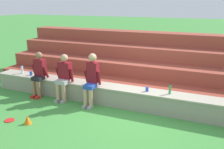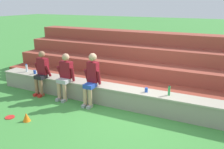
# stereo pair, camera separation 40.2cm
# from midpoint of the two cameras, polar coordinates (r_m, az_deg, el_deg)

# --- Properties ---
(ground_plane) EXTENTS (80.00, 80.00, 0.00)m
(ground_plane) POSITION_cam_midpoint_polar(r_m,az_deg,el_deg) (6.53, 2.99, -8.77)
(ground_plane) COLOR #428E3D
(stone_seating_wall) EXTENTS (9.41, 0.55, 0.54)m
(stone_seating_wall) POSITION_cam_midpoint_polar(r_m,az_deg,el_deg) (6.63, 3.77, -5.64)
(stone_seating_wall) COLOR gray
(stone_seating_wall) RESTS_ON ground
(brick_bleachers) EXTENTS (10.67, 2.84, 1.76)m
(brick_bleachers) POSITION_cam_midpoint_polar(r_m,az_deg,el_deg) (8.57, 8.66, 2.12)
(brick_bleachers) COLOR brown
(brick_bleachers) RESTS_ON ground
(person_far_left) EXTENTS (0.51, 0.51, 1.39)m
(person_far_left) POSITION_cam_midpoint_polar(r_m,az_deg,el_deg) (7.70, -18.62, 0.34)
(person_far_left) COLOR #996B4C
(person_far_left) RESTS_ON ground
(person_left_of_center) EXTENTS (0.55, 0.55, 1.39)m
(person_left_of_center) POSITION_cam_midpoint_polar(r_m,az_deg,el_deg) (7.18, -13.13, -0.28)
(person_left_of_center) COLOR tan
(person_left_of_center) RESTS_ON ground
(person_center) EXTENTS (0.48, 0.59, 1.48)m
(person_center) POSITION_cam_midpoint_polar(r_m,az_deg,el_deg) (6.68, -6.70, -0.88)
(person_center) COLOR tan
(person_center) RESTS_ON ground
(water_bottle_near_right) EXTENTS (0.07, 0.07, 0.27)m
(water_bottle_near_right) POSITION_cam_midpoint_polar(r_m,az_deg,el_deg) (8.55, -22.05, 1.07)
(water_bottle_near_right) COLOR silver
(water_bottle_near_right) RESTS_ON stone_seating_wall
(water_bottle_mid_right) EXTENTS (0.06, 0.06, 0.26)m
(water_bottle_mid_right) POSITION_cam_midpoint_polar(r_m,az_deg,el_deg) (6.30, 11.96, -3.54)
(water_bottle_mid_right) COLOR green
(water_bottle_mid_right) RESTS_ON stone_seating_wall
(plastic_cup_right_end) EXTENTS (0.09, 0.09, 0.12)m
(plastic_cup_right_end) POSITION_cam_midpoint_polar(r_m,az_deg,el_deg) (8.25, -20.22, 0.24)
(plastic_cup_right_end) COLOR blue
(plastic_cup_right_end) RESTS_ON stone_seating_wall
(plastic_cup_middle) EXTENTS (0.08, 0.08, 0.12)m
(plastic_cup_middle) POSITION_cam_midpoint_polar(r_m,az_deg,el_deg) (6.40, 6.64, -3.54)
(plastic_cup_middle) COLOR blue
(plastic_cup_middle) RESTS_ON stone_seating_wall
(frisbee) EXTENTS (0.24, 0.24, 0.02)m
(frisbee) POSITION_cam_midpoint_polar(r_m,az_deg,el_deg) (6.63, -25.03, -9.96)
(frisbee) COLOR red
(frisbee) RESTS_ON ground
(sports_cone) EXTENTS (0.19, 0.19, 0.22)m
(sports_cone) POSITION_cam_midpoint_polar(r_m,az_deg,el_deg) (6.26, -21.43, -10.07)
(sports_cone) COLOR orange
(sports_cone) RESTS_ON ground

